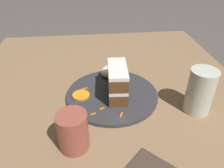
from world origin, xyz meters
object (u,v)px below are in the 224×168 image
object	(u,v)px
cake_slice	(117,82)
cream_dollop	(110,71)
orange_garnish	(81,95)
drinking_glass	(199,94)
coffee_mug	(73,130)
plate	(112,94)

from	to	relation	value
cake_slice	cream_dollop	world-z (taller)	cake_slice
orange_garnish	drinking_glass	bearing A→B (deg)	-15.19
cream_dollop	coffee_mug	world-z (taller)	coffee_mug
cake_slice	coffee_mug	bearing A→B (deg)	58.73
cake_slice	cream_dollop	bearing A→B (deg)	-80.21
cake_slice	drinking_glass	bearing A→B (deg)	163.12
orange_garnish	drinking_glass	xyz separation A→B (m)	(0.33, -0.09, 0.04)
cream_dollop	orange_garnish	xyz separation A→B (m)	(-0.10, -0.11, -0.02)
plate	cream_dollop	distance (m)	0.10
orange_garnish	plate	bearing A→B (deg)	2.32
coffee_mug	cream_dollop	bearing A→B (deg)	68.35
orange_garnish	coffee_mug	size ratio (longest dim) A/B	0.55
cake_slice	cream_dollop	size ratio (longest dim) A/B	1.98
cream_dollop	orange_garnish	size ratio (longest dim) A/B	1.20
orange_garnish	drinking_glass	world-z (taller)	drinking_glass
plate	drinking_glass	world-z (taller)	drinking_glass
cream_dollop	coffee_mug	distance (m)	0.32
plate	coffee_mug	bearing A→B (deg)	-120.39
cake_slice	orange_garnish	world-z (taller)	cake_slice
plate	orange_garnish	size ratio (longest dim) A/B	5.37
plate	drinking_glass	distance (m)	0.26
plate	cake_slice	size ratio (longest dim) A/B	2.25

